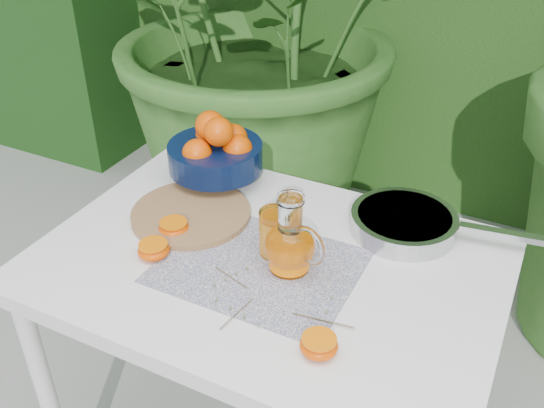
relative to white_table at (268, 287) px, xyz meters
The scene contains 10 objects.
potted_plant_left 1.43m from the white_table, 116.71° to the left, with size 1.90×1.90×1.90m, color #2E6322.
white_table is the anchor object (origin of this frame).
placemat 0.09m from the white_table, 96.65° to the right, with size 0.41×0.32×0.00m, color #0B0D3F.
cutting_board 0.26m from the white_table, 165.55° to the left, with size 0.29×0.29×0.02m, color olive.
fruit_bowl 0.40m from the white_table, 138.37° to the left, with size 0.31×0.31×0.19m.
juice_pitcher 0.16m from the white_table, 11.87° to the right, with size 0.16×0.14×0.18m.
juice_tumbler 0.14m from the white_table, 73.93° to the left, with size 0.08×0.08×0.11m.
saute_pan 0.35m from the white_table, 44.92° to the left, with size 0.44×0.28×0.05m.
orange_halves 0.17m from the white_table, 128.49° to the right, with size 0.52×0.27×0.03m.
thyme_sprigs 0.18m from the white_table, 65.38° to the right, with size 0.33×0.18×0.01m.
Camera 1 is at (0.42, -0.90, 1.57)m, focal length 40.00 mm.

